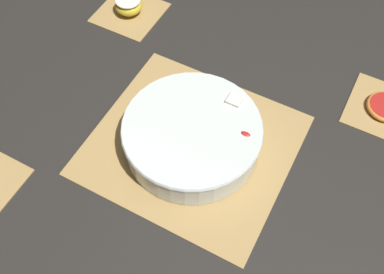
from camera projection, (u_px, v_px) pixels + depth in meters
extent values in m
plane|color=black|center=(192.00, 145.00, 1.00)|extent=(6.00, 6.00, 0.00)
cube|color=#A8844C|center=(192.00, 145.00, 1.00)|extent=(0.43, 0.40, 0.01)
cube|color=#4C381E|center=(128.00, 115.00, 1.04)|extent=(0.01, 0.39, 0.00)
cube|color=#4C381E|center=(146.00, 123.00, 1.03)|extent=(0.01, 0.39, 0.00)
cube|color=#4C381E|center=(164.00, 132.00, 1.02)|extent=(0.01, 0.39, 0.00)
cube|color=#4C381E|center=(183.00, 140.00, 1.01)|extent=(0.01, 0.39, 0.00)
cube|color=#4C381E|center=(202.00, 148.00, 0.99)|extent=(0.01, 0.39, 0.00)
cube|color=#4C381E|center=(221.00, 157.00, 0.98)|extent=(0.01, 0.39, 0.00)
cube|color=#4C381E|center=(241.00, 166.00, 0.97)|extent=(0.01, 0.39, 0.00)
cube|color=#4C381E|center=(262.00, 176.00, 0.96)|extent=(0.01, 0.39, 0.00)
cube|color=#A8844C|center=(130.00, 12.00, 1.24)|extent=(0.17, 0.17, 0.01)
cube|color=#4C381E|center=(117.00, 7.00, 1.25)|extent=(0.00, 0.16, 0.00)
cube|color=#4C381E|center=(130.00, 12.00, 1.24)|extent=(0.00, 0.16, 0.00)
cube|color=#4C381E|center=(143.00, 17.00, 1.23)|extent=(0.00, 0.16, 0.00)
cube|color=#4C381E|center=(367.00, 102.00, 1.07)|extent=(0.00, 0.16, 0.00)
cylinder|color=silver|center=(192.00, 135.00, 0.97)|extent=(0.30, 0.30, 0.07)
torus|color=silver|center=(192.00, 128.00, 0.95)|extent=(0.30, 0.30, 0.01)
cylinder|color=#F4EABC|center=(235.00, 118.00, 1.02)|extent=(0.03, 0.03, 0.01)
cylinder|color=#F4EABC|center=(190.00, 136.00, 0.99)|extent=(0.03, 0.03, 0.01)
cylinder|color=#F4EABC|center=(171.00, 164.00, 0.93)|extent=(0.03, 0.03, 0.01)
cylinder|color=#F4EABC|center=(192.00, 133.00, 0.95)|extent=(0.03, 0.03, 0.01)
cylinder|color=#F4EABC|center=(171.00, 108.00, 1.02)|extent=(0.03, 0.03, 0.01)
cylinder|color=#F4EABC|center=(154.00, 153.00, 0.93)|extent=(0.03, 0.03, 0.01)
cylinder|color=#F4EABC|center=(180.00, 117.00, 0.99)|extent=(0.03, 0.03, 0.01)
cylinder|color=#F4EABC|center=(177.00, 125.00, 0.97)|extent=(0.03, 0.03, 0.01)
cylinder|color=#F4EABC|center=(212.00, 160.00, 0.95)|extent=(0.03, 0.03, 0.01)
cylinder|color=#F4EABC|center=(148.00, 108.00, 0.98)|extent=(0.03, 0.03, 0.01)
cylinder|color=#F4EABC|center=(248.00, 126.00, 0.95)|extent=(0.03, 0.03, 0.01)
cylinder|color=#F4EABC|center=(222.00, 103.00, 1.02)|extent=(0.03, 0.03, 0.01)
cube|color=white|center=(203.00, 176.00, 0.91)|extent=(0.03, 0.03, 0.03)
cube|color=white|center=(204.00, 154.00, 0.92)|extent=(0.03, 0.03, 0.03)
cube|color=white|center=(192.00, 180.00, 0.89)|extent=(0.02, 0.02, 0.02)
cube|color=white|center=(141.00, 131.00, 1.00)|extent=(0.02, 0.02, 0.02)
cube|color=white|center=(141.00, 135.00, 0.96)|extent=(0.03, 0.03, 0.03)
cube|color=white|center=(211.00, 93.00, 1.02)|extent=(0.02, 0.02, 0.02)
cube|color=white|center=(200.00, 110.00, 1.03)|extent=(0.02, 0.02, 0.02)
cube|color=white|center=(234.00, 103.00, 0.98)|extent=(0.03, 0.03, 0.03)
cube|color=white|center=(180.00, 141.00, 0.95)|extent=(0.02, 0.02, 0.02)
cube|color=white|center=(228.00, 148.00, 0.95)|extent=(0.03, 0.03, 0.03)
cube|color=white|center=(178.00, 180.00, 0.90)|extent=(0.03, 0.03, 0.03)
ellipsoid|color=orange|center=(160.00, 117.00, 0.97)|extent=(0.03, 0.01, 0.01)
ellipsoid|color=orange|center=(165.00, 153.00, 0.97)|extent=(0.04, 0.02, 0.02)
ellipsoid|color=orange|center=(189.00, 93.00, 1.03)|extent=(0.03, 0.02, 0.01)
ellipsoid|color=orange|center=(167.00, 146.00, 0.94)|extent=(0.03, 0.02, 0.01)
ellipsoid|color=#B2231E|center=(245.00, 135.00, 0.93)|extent=(0.03, 0.01, 0.01)
ellipsoid|color=orange|center=(203.00, 121.00, 0.99)|extent=(0.03, 0.02, 0.01)
ellipsoid|color=orange|center=(214.00, 122.00, 1.01)|extent=(0.03, 0.02, 0.01)
ellipsoid|color=gold|center=(129.00, 6.00, 1.22)|extent=(0.07, 0.07, 0.04)
cylinder|color=white|center=(128.00, 0.00, 1.20)|extent=(0.07, 0.07, 0.00)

